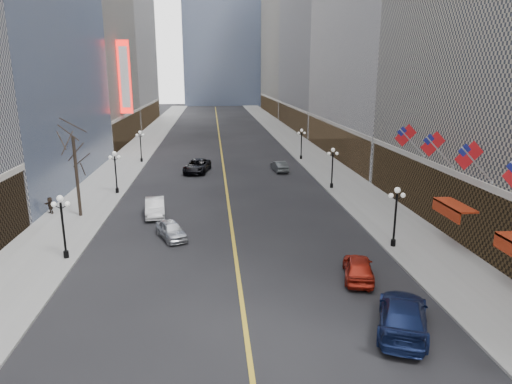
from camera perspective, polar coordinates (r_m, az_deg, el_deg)
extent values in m
cube|color=gray|center=(73.53, 6.73, 4.68)|extent=(6.00, 230.00, 0.15)
cube|color=gray|center=(72.98, -15.36, 4.18)|extent=(6.00, 230.00, 0.15)
cube|color=gold|center=(81.78, -4.44, 5.69)|extent=(0.25, 200.00, 0.02)
cube|color=#45392E|center=(37.17, 27.08, -2.69)|extent=(2.80, 41.00, 5.00)
cube|color=#45392E|center=(72.29, 10.56, 6.39)|extent=(2.80, 35.00, 5.00)
cube|color=gray|center=(111.90, 11.57, 20.16)|extent=(26.00, 40.00, 48.00)
cube|color=#45392E|center=(109.08, 5.07, 9.27)|extent=(2.80, 39.00, 5.00)
cube|color=gray|center=(154.15, 6.78, 21.35)|extent=(26.00, 46.00, 62.00)
cube|color=#45392E|center=(151.43, 2.08, 10.80)|extent=(2.80, 45.00, 5.00)
cube|color=gray|center=(93.14, -25.06, 20.96)|extent=(26.00, 30.00, 50.00)
cube|color=#45392E|center=(89.97, -16.47, 7.61)|extent=(2.80, 29.00, 5.00)
cube|color=#45392E|center=(123.37, -13.57, 9.54)|extent=(2.80, 37.00, 5.00)
cylinder|color=black|center=(35.68, 16.78, -6.09)|extent=(0.36, 0.36, 0.50)
cylinder|color=black|center=(35.12, 16.98, -3.41)|extent=(0.16, 0.16, 4.00)
sphere|color=white|center=(34.50, 17.26, 0.23)|extent=(0.44, 0.44, 0.44)
sphere|color=white|center=(34.43, 16.52, -0.43)|extent=(0.36, 0.36, 0.36)
sphere|color=white|center=(34.77, 17.90, -0.39)|extent=(0.36, 0.36, 0.36)
cylinder|color=black|center=(52.01, 9.42, 0.81)|extent=(0.36, 0.36, 0.50)
cylinder|color=black|center=(51.63, 9.50, 2.70)|extent=(0.16, 0.16, 4.00)
sphere|color=white|center=(51.21, 9.61, 5.21)|extent=(0.44, 0.44, 0.44)
sphere|color=white|center=(51.16, 9.10, 4.77)|extent=(0.36, 0.36, 0.36)
sphere|color=white|center=(51.40, 10.08, 4.77)|extent=(0.36, 0.36, 0.36)
cylinder|color=black|center=(69.18, 5.65, 4.35)|extent=(0.36, 0.36, 0.50)
cylinder|color=black|center=(68.89, 5.68, 5.79)|extent=(0.16, 0.16, 4.00)
sphere|color=white|center=(68.58, 5.73, 7.68)|extent=(0.44, 0.44, 0.44)
sphere|color=white|center=(68.54, 5.35, 7.35)|extent=(0.36, 0.36, 0.36)
sphere|color=white|center=(68.72, 6.09, 7.35)|extent=(0.36, 0.36, 0.36)
cylinder|color=black|center=(34.70, -22.64, -7.21)|extent=(0.36, 0.36, 0.50)
cylinder|color=black|center=(34.13, -22.92, -4.47)|extent=(0.16, 0.16, 4.00)
sphere|color=white|center=(33.49, -23.31, -0.74)|extent=(0.44, 0.44, 0.44)
sphere|color=white|center=(33.73, -23.97, -1.41)|extent=(0.36, 0.36, 0.36)
sphere|color=white|center=(33.46, -22.51, -1.39)|extent=(0.36, 0.36, 0.36)
cylinder|color=black|center=(51.35, -16.96, 0.18)|extent=(0.36, 0.36, 0.50)
cylinder|color=black|center=(50.96, -17.10, 2.09)|extent=(0.16, 0.16, 4.00)
sphere|color=white|center=(50.54, -17.30, 4.63)|extent=(0.44, 0.44, 0.44)
sphere|color=white|center=(50.70, -17.76, 4.17)|extent=(0.36, 0.36, 0.36)
sphere|color=white|center=(50.51, -16.76, 4.21)|extent=(0.36, 0.36, 0.36)
cylinder|color=black|center=(68.68, -14.11, 3.91)|extent=(0.36, 0.36, 0.50)
cylinder|color=black|center=(68.39, -14.20, 5.35)|extent=(0.16, 0.16, 4.00)
sphere|color=white|center=(68.08, -14.32, 7.26)|extent=(0.44, 0.44, 0.44)
sphere|color=white|center=(68.20, -14.68, 6.91)|extent=(0.36, 0.36, 0.36)
sphere|color=white|center=(68.06, -13.92, 6.94)|extent=(0.36, 0.36, 0.36)
cylinder|color=#B2B2B7|center=(33.22, 25.93, 3.03)|extent=(2.49, 0.12, 2.49)
cube|color=red|center=(32.78, 25.08, 4.15)|extent=(1.94, 0.04, 1.94)
cube|color=navy|center=(32.55, 24.61, 4.76)|extent=(0.88, 0.06, 0.88)
cylinder|color=#B2B2B7|center=(37.50, 22.04, 4.61)|extent=(2.49, 0.12, 2.49)
cube|color=red|center=(37.11, 21.24, 5.61)|extent=(1.94, 0.04, 1.94)
cube|color=navy|center=(36.91, 20.80, 6.15)|extent=(0.88, 0.06, 0.88)
cylinder|color=#B2B2B7|center=(41.95, 18.95, 5.84)|extent=(2.49, 0.12, 2.49)
cube|color=red|center=(41.60, 18.20, 6.74)|extent=(1.94, 0.04, 1.94)
cube|color=navy|center=(41.42, 17.79, 7.23)|extent=(0.88, 0.06, 0.88)
cube|color=maroon|center=(36.77, 23.61, -1.50)|extent=(1.40, 4.00, 0.15)
cube|color=maroon|center=(36.56, 22.65, -2.14)|extent=(0.10, 4.00, 0.90)
cube|color=red|center=(82.07, -16.11, 13.62)|extent=(2.00, 0.50, 12.00)
cube|color=white|center=(82.06, -16.07, 13.62)|extent=(1.40, 0.55, 10.00)
cylinder|color=#2D231C|center=(43.45, -21.48, 1.79)|extent=(0.28, 0.28, 7.20)
imported|color=silver|center=(36.58, -10.54, -4.69)|extent=(3.11, 4.40, 1.39)
imported|color=silver|center=(42.64, -12.52, -1.86)|extent=(2.22, 4.97, 1.58)
imported|color=black|center=(60.42, -7.38, 3.25)|extent=(3.94, 6.56, 1.70)
imported|color=#131E48|center=(24.85, 17.89, -14.45)|extent=(4.47, 6.34, 1.70)
imported|color=#A01F11|center=(29.85, 12.68, -9.20)|extent=(2.76, 4.74, 1.52)
imported|color=#45494B|center=(60.57, 2.94, 3.23)|extent=(1.97, 4.43, 1.41)
imported|color=black|center=(45.84, -24.33, -1.52)|extent=(1.35, 1.25, 1.54)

